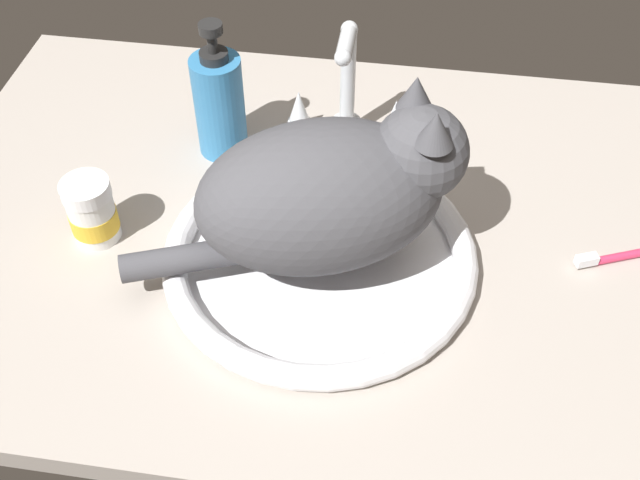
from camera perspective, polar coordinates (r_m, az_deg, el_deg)
name	(u,v)px	position (r cm, az deg, el deg)	size (l,w,h in cm)	color
countertop	(344,233)	(96.39, 1.78, 0.49)	(107.74, 70.66, 3.00)	#ADA399
sink_basin	(320,256)	(90.02, 0.00, -1.18)	(36.68, 36.68, 2.92)	white
faucet	(347,97)	(104.00, 1.99, 10.47)	(16.37, 9.24, 17.56)	silver
cat	(337,190)	(83.11, 1.27, 3.69)	(37.48, 26.51, 19.66)	#4C4C51
pill_bottle	(92,212)	(95.13, -16.48, 1.98)	(5.81, 5.81, 8.52)	white
soap_pump_bottle	(219,103)	(102.31, -7.44, 9.97)	(6.55, 6.55, 19.07)	teal
toothbrush	(637,253)	(98.70, 22.38, -0.87)	(16.04, 7.43, 1.70)	#D83359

